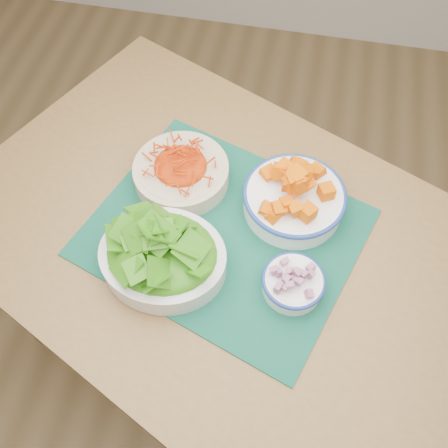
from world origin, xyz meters
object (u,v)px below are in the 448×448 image
placemat (224,232)px  squash_bowl (295,194)px  lettuce_bowl (162,252)px  onion_bowl (293,282)px  carrot_bowl (181,169)px  table (225,260)px

placemat → squash_bowl: size_ratio=2.40×
lettuce_bowl → squash_bowl: bearing=41.5°
squash_bowl → onion_bowl: (0.02, -0.19, -0.02)m
placemat → lettuce_bowl: 0.16m
carrot_bowl → squash_bowl: squash_bowl is taller
lettuce_bowl → table: bearing=43.8°
lettuce_bowl → onion_bowl: size_ratio=1.81×
carrot_bowl → lettuce_bowl: 0.22m
table → squash_bowl: (0.13, 0.10, 0.16)m
placemat → carrot_bowl: (-0.12, 0.11, 0.04)m
squash_bowl → carrot_bowl: bearing=174.5°
squash_bowl → onion_bowl: size_ratio=1.56×
placemat → carrot_bowl: carrot_bowl is taller
squash_bowl → placemat: bearing=-146.0°
carrot_bowl → lettuce_bowl: size_ratio=0.90×
table → squash_bowl: 0.23m
carrot_bowl → placemat: bearing=-43.5°
table → onion_bowl: (0.15, -0.09, 0.14)m
table → onion_bowl: 0.23m
table → onion_bowl: onion_bowl is taller
carrot_bowl → squash_bowl: 0.25m
placemat → onion_bowl: bearing=-14.3°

